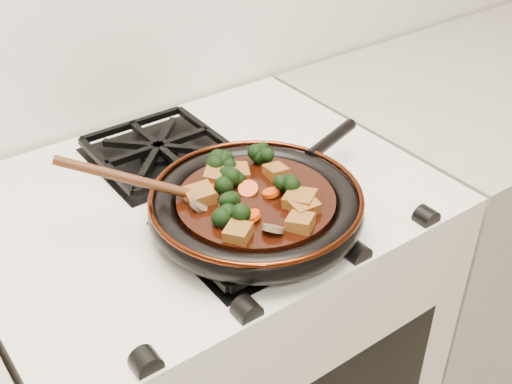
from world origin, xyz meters
TOP-DOWN VIEW (x-y plane):
  - stove at (0.00, 1.69)m, footprint 0.76×0.60m
  - burner_grate_front at (0.00, 1.55)m, footprint 0.23×0.23m
  - burner_grate_back at (0.00, 1.83)m, footprint 0.23×0.23m
  - skillet at (0.02, 1.55)m, footprint 0.45×0.33m
  - braising_sauce at (0.02, 1.55)m, footprint 0.24×0.24m
  - tofu_cube_0 at (0.06, 1.50)m, footprint 0.06×0.06m
  - tofu_cube_1 at (-0.00, 1.63)m, footprint 0.05×0.05m
  - tofu_cube_2 at (0.05, 1.49)m, footprint 0.04×0.05m
  - tofu_cube_3 at (-0.06, 1.49)m, footprint 0.05×0.05m
  - tofu_cube_4 at (-0.05, 1.60)m, footprint 0.05×0.05m
  - tofu_cube_5 at (0.03, 1.46)m, footprint 0.05×0.05m
  - tofu_cube_6 at (0.08, 1.58)m, footprint 0.04×0.04m
  - tofu_cube_7 at (0.03, 1.62)m, footprint 0.05×0.05m
  - broccoli_floret_0 at (0.09, 1.63)m, footprint 0.08×0.08m
  - broccoli_floret_1 at (0.00, 1.61)m, footprint 0.09×0.09m
  - broccoli_floret_2 at (-0.04, 1.55)m, footprint 0.06×0.06m
  - broccoli_floret_3 at (0.07, 1.53)m, footprint 0.08×0.09m
  - broccoli_floret_4 at (-0.05, 1.52)m, footprint 0.07×0.07m
  - broccoli_floret_5 at (0.01, 1.64)m, footprint 0.07×0.07m
  - carrot_coin_0 at (0.04, 1.54)m, footprint 0.03×0.03m
  - carrot_coin_1 at (0.02, 1.57)m, footprint 0.03×0.03m
  - carrot_coin_2 at (-0.02, 1.51)m, footprint 0.03×0.03m
  - carrot_coin_3 at (0.02, 1.64)m, footprint 0.03×0.03m
  - carrot_coin_4 at (-0.01, 1.61)m, footprint 0.03×0.03m
  - mushroom_slice_0 at (-0.01, 1.47)m, footprint 0.04×0.04m
  - mushroom_slice_1 at (-0.06, 1.58)m, footprint 0.04×0.04m
  - mushroom_slice_2 at (-0.00, 1.64)m, footprint 0.04×0.04m
  - wooden_spoon at (-0.10, 1.63)m, footprint 0.13×0.10m

SIDE VIEW (x-z plane):
  - stove at x=0.00m, z-range 0.00..0.90m
  - burner_grate_front at x=0.00m, z-range 0.90..0.93m
  - burner_grate_back at x=0.00m, z-range 0.90..0.93m
  - skillet at x=0.02m, z-range 0.92..0.97m
  - braising_sauce at x=0.02m, z-range 0.94..0.96m
  - carrot_coin_0 at x=0.04m, z-range 0.96..0.97m
  - carrot_coin_1 at x=0.02m, z-range 0.95..0.98m
  - carrot_coin_2 at x=-0.02m, z-range 0.95..0.97m
  - carrot_coin_3 at x=0.02m, z-range 0.96..0.97m
  - carrot_coin_4 at x=-0.01m, z-range 0.96..0.97m
  - mushroom_slice_0 at x=-0.01m, z-range 0.95..0.98m
  - mushroom_slice_1 at x=-0.06m, z-range 0.95..0.98m
  - mushroom_slice_2 at x=0.00m, z-range 0.95..0.98m
  - tofu_cube_6 at x=0.08m, z-range 0.95..0.98m
  - tofu_cube_5 at x=0.03m, z-range 0.95..0.98m
  - tofu_cube_3 at x=-0.06m, z-range 0.96..0.98m
  - tofu_cube_1 at x=0.00m, z-range 0.95..0.98m
  - tofu_cube_7 at x=0.03m, z-range 0.95..0.98m
  - tofu_cube_2 at x=0.05m, z-range 0.95..0.98m
  - tofu_cube_4 at x=-0.05m, z-range 0.95..0.98m
  - tofu_cube_0 at x=0.06m, z-range 0.95..0.98m
  - broccoli_floret_4 at x=-0.05m, z-range 0.94..1.00m
  - broccoli_floret_1 at x=0.00m, z-range 0.94..1.00m
  - broccoli_floret_3 at x=0.07m, z-range 0.94..1.00m
  - broccoli_floret_0 at x=0.09m, z-range 0.94..1.00m
  - broccoli_floret_5 at x=0.01m, z-range 0.93..1.01m
  - broccoli_floret_2 at x=-0.04m, z-range 0.94..1.00m
  - wooden_spoon at x=-0.10m, z-range 0.87..1.09m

